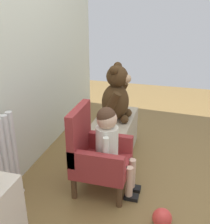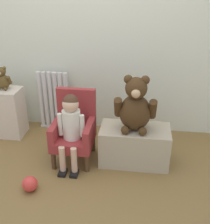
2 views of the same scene
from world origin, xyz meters
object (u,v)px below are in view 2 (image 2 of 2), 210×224
object	(u,v)px
small_dresser	(5,112)
toy_ball	(30,184)
radiator	(54,101)
low_bench	(134,145)
child_figure	(71,121)
small_teddy_bear	(3,79)
child_armchair	(74,129)
large_teddy_bear	(135,107)

from	to	relation	value
small_dresser	toy_ball	bearing A→B (deg)	-55.33
radiator	low_bench	xyz separation A→B (m)	(0.97, -0.57, -0.16)
child_figure	low_bench	world-z (taller)	child_figure
low_bench	toy_ball	world-z (taller)	low_bench
toy_ball	small_teddy_bear	bearing A→B (deg)	122.71
child_armchair	low_bench	xyz separation A→B (m)	(0.59, -0.01, -0.14)
small_teddy_bear	small_dresser	bearing A→B (deg)	-147.22
small_dresser	toy_ball	world-z (taller)	small_dresser
radiator	small_teddy_bear	xyz separation A→B (m)	(-0.48, -0.20, 0.32)
radiator	small_dresser	bearing A→B (deg)	-156.26
child_figure	small_dresser	bearing A→B (deg)	152.88
child_figure	toy_ball	distance (m)	0.65
child_armchair	low_bench	world-z (taller)	child_armchair
child_figure	low_bench	xyz separation A→B (m)	(0.59, 0.11, -0.28)
radiator	child_figure	world-z (taller)	child_figure
small_teddy_bear	child_armchair	bearing A→B (deg)	-22.90
small_dresser	radiator	bearing A→B (deg)	23.74
radiator	small_dresser	world-z (taller)	radiator
radiator	child_figure	xyz separation A→B (m)	(0.38, -0.68, 0.12)
small_dresser	large_teddy_bear	size ratio (longest dim) A/B	1.05
radiator	toy_ball	bearing A→B (deg)	-84.51
child_figure	toy_ball	world-z (taller)	child_figure
low_bench	child_armchair	bearing A→B (deg)	179.48
toy_ball	child_armchair	bearing A→B (deg)	63.69
large_teddy_bear	small_teddy_bear	bearing A→B (deg)	165.10
radiator	child_figure	size ratio (longest dim) A/B	0.98
child_figure	toy_ball	bearing A→B (deg)	-121.90
radiator	large_teddy_bear	size ratio (longest dim) A/B	1.32
child_armchair	child_figure	size ratio (longest dim) A/B	0.97
small_teddy_bear	low_bench	bearing A→B (deg)	-14.24
child_armchair	small_dresser	bearing A→B (deg)	158.94
radiator	large_teddy_bear	xyz separation A→B (m)	(0.96, -0.59, 0.26)
small_dresser	small_teddy_bear	world-z (taller)	small_teddy_bear
small_dresser	small_teddy_bear	bearing A→B (deg)	32.78
child_armchair	large_teddy_bear	world-z (taller)	large_teddy_bear
radiator	small_dresser	size ratio (longest dim) A/B	1.26
large_teddy_bear	child_figure	bearing A→B (deg)	-170.97
radiator	toy_ball	world-z (taller)	radiator
low_bench	child_figure	bearing A→B (deg)	-169.68
radiator	small_dresser	distance (m)	0.56
radiator	small_dresser	xyz separation A→B (m)	(-0.51, -0.22, -0.07)
low_bench	large_teddy_bear	distance (m)	0.42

